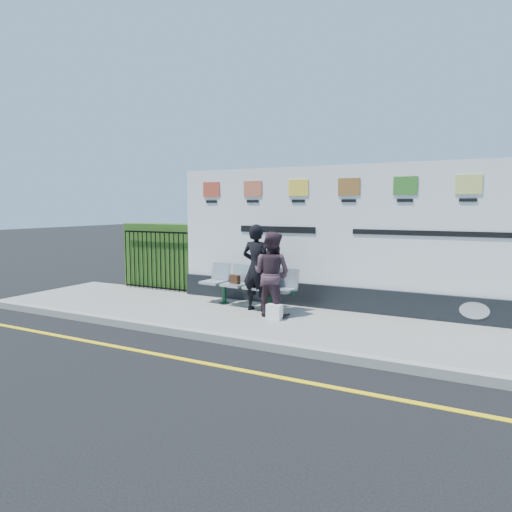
{
  "coord_description": "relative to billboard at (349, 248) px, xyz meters",
  "views": [
    {
      "loc": [
        3.11,
        -5.36,
        2.27
      ],
      "look_at": [
        -1.22,
        3.0,
        1.25
      ],
      "focal_mm": 32.0,
      "sensor_mm": 36.0,
      "label": 1
    }
  ],
  "objects": [
    {
      "name": "ground",
      "position": [
        -0.5,
        -3.85,
        -1.42
      ],
      "size": [
        80.0,
        80.0,
        0.0
      ],
      "primitive_type": "plane",
      "color": "black"
    },
    {
      "name": "pavement",
      "position": [
        -0.5,
        -1.35,
        -1.36
      ],
      "size": [
        14.0,
        3.0,
        0.12
      ],
      "primitive_type": "cube",
      "color": "gray",
      "rests_on": "ground"
    },
    {
      "name": "kerb",
      "position": [
        -0.5,
        -2.85,
        -1.35
      ],
      "size": [
        14.0,
        0.18,
        0.14
      ],
      "primitive_type": "cube",
      "color": "gray",
      "rests_on": "ground"
    },
    {
      "name": "yellow_line",
      "position": [
        -0.5,
        -3.85,
        -1.42
      ],
      "size": [
        14.0,
        0.1,
        0.01
      ],
      "primitive_type": "cube",
      "color": "yellow",
      "rests_on": "ground"
    },
    {
      "name": "billboard",
      "position": [
        0.0,
        0.0,
        0.0
      ],
      "size": [
        8.0,
        0.3,
        3.0
      ],
      "color": "black",
      "rests_on": "pavement"
    },
    {
      "name": "hedge",
      "position": [
        -5.08,
        0.45,
        -0.45
      ],
      "size": [
        2.35,
        0.7,
        1.7
      ],
      "primitive_type": "cube",
      "color": "#2E5519",
      "rests_on": "pavement"
    },
    {
      "name": "railing",
      "position": [
        -5.08,
        -0.0,
        -0.53
      ],
      "size": [
        2.05,
        0.06,
        1.54
      ],
      "primitive_type": null,
      "color": "black",
      "rests_on": "pavement"
    },
    {
      "name": "bench",
      "position": [
        -2.01,
        -0.74,
        -1.06
      ],
      "size": [
        2.31,
        0.83,
        0.48
      ],
      "primitive_type": null,
      "rotation": [
        0.0,
        0.0,
        -0.11
      ],
      "color": "#B0B5B9",
      "rests_on": "pavement"
    },
    {
      "name": "woman_left",
      "position": [
        -1.66,
        -0.93,
        -0.4
      ],
      "size": [
        0.67,
        0.46,
        1.8
      ],
      "primitive_type": "imported",
      "rotation": [
        0.0,
        0.0,
        3.1
      ],
      "color": "black",
      "rests_on": "pavement"
    },
    {
      "name": "woman_right",
      "position": [
        -1.19,
        -1.2,
        -0.47
      ],
      "size": [
        0.88,
        0.73,
        1.67
      ],
      "primitive_type": "imported",
      "rotation": [
        0.0,
        0.0,
        3.01
      ],
      "color": "#3B262F",
      "rests_on": "pavement"
    },
    {
      "name": "handbag_brown",
      "position": [
        -2.31,
        -0.71,
        -0.72
      ],
      "size": [
        0.26,
        0.17,
        0.19
      ],
      "primitive_type": "cube",
      "rotation": [
        0.0,
        0.0,
        -0.29
      ],
      "color": "black",
      "rests_on": "bench"
    },
    {
      "name": "carrier_bag_white",
      "position": [
        -1.01,
        -1.45,
        -1.16
      ],
      "size": [
        0.29,
        0.17,
        0.29
      ],
      "primitive_type": "cube",
      "color": "white",
      "rests_on": "pavement"
    }
  ]
}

